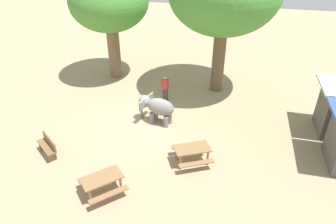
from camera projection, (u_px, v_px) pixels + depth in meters
ground_plane at (138, 123)px, 15.66m from camera, size 60.00×60.00×0.00m
elephant at (157, 107)px, 15.27m from camera, size 1.39×2.05×1.41m
person_handler at (165, 87)px, 17.17m from camera, size 0.32×0.51×1.62m
shade_tree_main at (109, 2)px, 18.22m from camera, size 5.26×4.82×6.84m
wooden_bench at (48, 146)px, 13.21m from camera, size 1.16×1.36×0.88m
picnic_table_near at (192, 151)px, 12.69m from camera, size 2.00×2.01×0.78m
picnic_table_far at (102, 181)px, 11.17m from camera, size 2.11×2.11×0.78m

